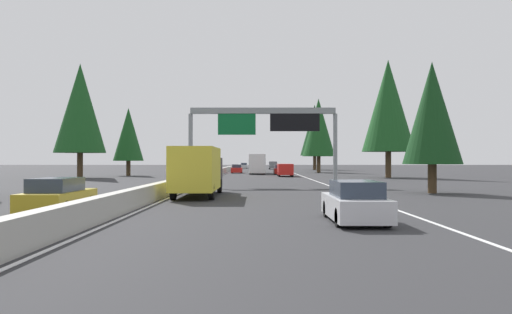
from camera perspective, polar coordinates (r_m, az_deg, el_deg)
name	(u,v)px	position (r m, az deg, el deg)	size (l,w,h in m)	color
ground_plane	(215,177)	(62.44, -4.81, -2.38)	(320.00, 320.00, 0.00)	#2D2D30
median_barrier	(224,170)	(82.38, -3.82, -1.58)	(180.00, 0.56, 0.90)	#ADAAA3
shoulder_stripe_right	(298,175)	(72.46, 5.00, -2.09)	(160.00, 0.16, 0.01)	silver
shoulder_stripe_median	(223,175)	(72.38, -3.93, -2.10)	(160.00, 0.16, 0.01)	silver
sign_gantry_overhead	(265,124)	(41.45, 1.05, 3.91)	(0.50, 12.68, 6.65)	gray
sedan_near_right	(355,203)	(17.72, 11.52, -5.27)	(4.40, 1.80, 1.47)	silver
box_truck_far_center	(198,170)	(29.77, -6.78, -1.50)	(8.50, 2.40, 2.95)	gold
sedan_distant_a	(280,170)	(74.81, 2.81, -1.52)	(4.40, 1.80, 1.47)	maroon
pickup_mid_left	(273,165)	(117.04, 2.01, -0.99)	(5.60, 2.00, 1.86)	slate
minivan_far_left	(285,169)	(65.50, 3.43, -1.45)	(5.00, 1.95, 1.69)	red
bus_mid_right	(257,163)	(78.67, 0.14, -0.71)	(11.50, 2.55, 3.10)	white
sedan_distant_b	(237,169)	(82.14, -2.26, -1.42)	(4.40, 1.80, 1.47)	red
sedan_near_center	(244,166)	(127.55, -1.41, -1.04)	(4.40, 1.80, 1.47)	silver
oncoming_near	(186,168)	(80.88, -8.22, -1.27)	(5.60, 2.00, 1.86)	#1E4793
oncoming_far	(58,197)	(21.83, -22.19, -4.33)	(4.40, 1.80, 1.47)	#AD931E
conifer_right_near	(432,113)	(34.54, 19.93, 4.85)	(3.86, 3.86, 8.78)	#4C3823
conifer_right_mid	(388,106)	(63.68, 15.23, 5.81)	(6.54, 6.54, 14.85)	#4C3823
conifer_right_far	(319,128)	(86.67, 7.34, 3.45)	(5.75, 5.75, 13.08)	#4C3823
conifer_right_distant	(315,130)	(110.55, 6.88, 3.14)	(6.47, 6.47, 14.70)	#4C3823
conifer_left_near	(80,108)	(63.84, -19.91, 5.39)	(6.20, 6.20, 14.10)	#4C3823
conifer_left_mid	(128,134)	(70.46, -14.72, 2.57)	(4.19, 4.19, 9.53)	#4C3823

